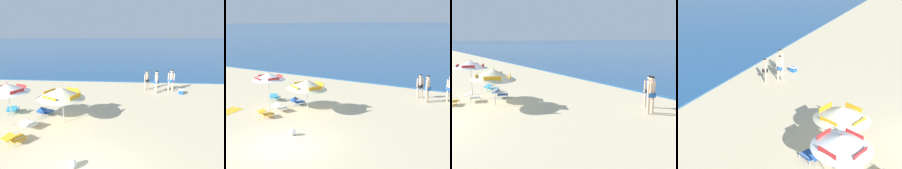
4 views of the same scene
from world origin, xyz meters
TOP-DOWN VIEW (x-y plane):
  - ground_plane at (0.00, 0.00)m, footprint 800.00×800.00m
  - beach_umbrella_striped_main at (-4.18, 3.80)m, footprint 2.80×2.80m
  - beach_umbrella_striped_second at (-1.75, 4.38)m, footprint 3.32×3.32m
  - lounge_chair_under_umbrella at (-3.22, 3.60)m, footprint 0.74×0.97m
  - lounge_chair_beside_umbrella at (-3.16, 2.37)m, footprint 0.86×0.99m
  - lounge_chair_facing_sea at (-3.10, 5.15)m, footprint 0.84×1.01m
  - lounge_chair_spare_folded at (-5.11, 5.25)m, footprint 0.80×1.00m
  - person_standing_near_shore at (5.20, 10.63)m, footprint 0.50×0.44m
  - person_standing_beside at (3.90, 9.99)m, footprint 0.44×0.54m
  - person_wading_in at (3.22, 10.76)m, footprint 0.42×0.41m
  - beach_ball at (-0.31, 1.14)m, footprint 0.32×0.32m
  - beach_towel at (-5.85, 1.98)m, footprint 1.08×1.88m

SIDE VIEW (x-z plane):
  - ground_plane at x=0.00m, z-range 0.00..0.00m
  - beach_towel at x=-5.85m, z-range 0.00..0.01m
  - beach_ball at x=-0.31m, z-range 0.00..0.32m
  - lounge_chair_facing_sea at x=-3.10m, z-range 0.02..0.53m
  - lounge_chair_spare_folded at x=-5.11m, z-range 0.02..0.53m
  - lounge_chair_under_umbrella at x=-3.22m, z-range 0.03..0.53m
  - lounge_chair_beside_umbrella at x=-3.16m, z-range 0.04..0.52m
  - person_wading_in at x=3.22m, z-range 0.13..1.81m
  - person_standing_beside at x=3.90m, z-range 0.14..1.95m
  - person_standing_near_shore at x=5.20m, z-range 0.14..1.95m
  - beach_umbrella_striped_second at x=-1.75m, z-range 0.66..2.66m
  - beach_umbrella_striped_main at x=-4.18m, z-range 0.86..3.14m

